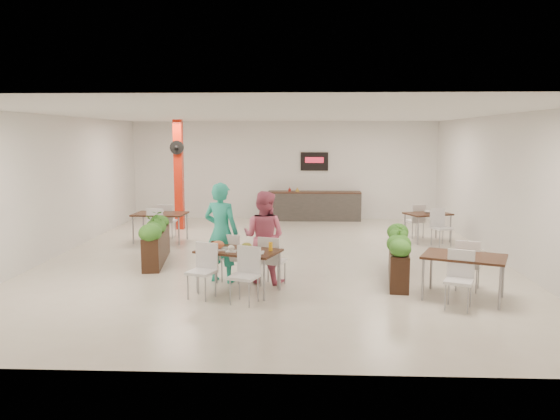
% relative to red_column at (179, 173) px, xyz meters
% --- Properties ---
extents(ground, '(12.00, 12.00, 0.00)m').
position_rel_red_column_xyz_m(ground, '(3.00, -3.79, -1.64)').
color(ground, beige).
rests_on(ground, ground).
extents(room_shell, '(10.10, 12.10, 3.22)m').
position_rel_red_column_xyz_m(room_shell, '(3.00, -3.79, 0.36)').
color(room_shell, white).
rests_on(room_shell, ground).
extents(red_column, '(0.40, 0.41, 3.20)m').
position_rel_red_column_xyz_m(red_column, '(0.00, 0.00, 0.00)').
color(red_column, red).
rests_on(red_column, ground).
extents(service_counter, '(3.00, 0.64, 2.20)m').
position_rel_red_column_xyz_m(service_counter, '(4.00, 1.86, -1.15)').
color(service_counter, '#322F2C').
rests_on(service_counter, ground).
extents(main_table, '(1.70, 1.94, 0.92)m').
position_rel_red_column_xyz_m(main_table, '(2.50, -6.44, -1.01)').
color(main_table, black).
rests_on(main_table, ground).
extents(diner_man, '(0.80, 0.66, 1.88)m').
position_rel_red_column_xyz_m(diner_man, '(2.11, -5.79, -0.70)').
color(diner_man, '#29B59A').
rests_on(diner_man, ground).
extents(diner_woman, '(1.01, 0.90, 1.72)m').
position_rel_red_column_xyz_m(diner_woman, '(2.91, -5.79, -0.78)').
color(diner_woman, '#DF6385').
rests_on(diner_woman, ground).
extents(planter_left, '(0.64, 2.15, 1.14)m').
position_rel_red_column_xyz_m(planter_left, '(0.46, -4.27, -1.11)').
color(planter_left, black).
rests_on(planter_left, ground).
extents(planter_right, '(0.64, 2.06, 1.09)m').
position_rel_red_column_xyz_m(planter_right, '(5.45, -5.58, -1.13)').
color(planter_right, black).
rests_on(planter_right, ground).
extents(side_table_a, '(1.37, 1.64, 0.92)m').
position_rel_red_column_xyz_m(side_table_a, '(-0.06, -1.97, -1.00)').
color(side_table_a, black).
rests_on(side_table_a, ground).
extents(side_table_b, '(1.29, 1.66, 0.92)m').
position_rel_red_column_xyz_m(side_table_b, '(6.87, -1.65, -1.02)').
color(side_table_b, black).
rests_on(side_table_b, ground).
extents(side_table_c, '(1.56, 1.65, 0.92)m').
position_rel_red_column_xyz_m(side_table_c, '(6.34, -6.73, -1.01)').
color(side_table_c, black).
rests_on(side_table_c, ground).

